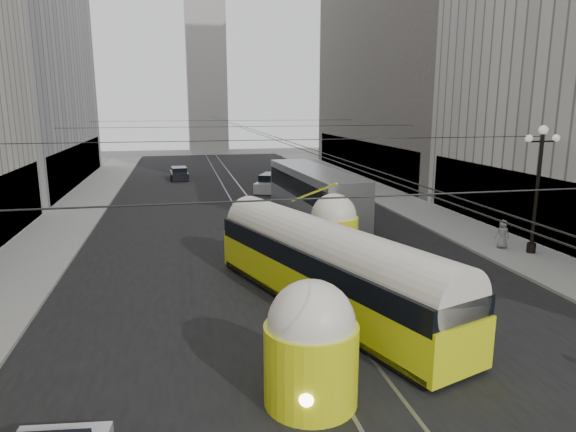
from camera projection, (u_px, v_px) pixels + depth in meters
name	position (u px, v px, depth m)	size (l,w,h in m)	color
road	(247.00, 210.00, 37.37)	(20.00, 85.00, 0.02)	black
sidewalk_left	(81.00, 206.00, 38.28)	(4.00, 72.00, 0.15)	gray
sidewalk_right	(383.00, 195.00, 43.12)	(4.00, 72.00, 0.15)	gray
rail_left	(237.00, 210.00, 37.22)	(0.12, 85.00, 0.04)	gray
rail_right	(257.00, 209.00, 37.52)	(0.12, 85.00, 0.04)	gray
building_right_far	(418.00, 17.00, 52.76)	(12.60, 32.60, 32.60)	#514C47
distant_tower	(206.00, 55.00, 79.60)	(6.00, 6.00, 31.36)	#B2AFA8
lamppost_right_mid	(538.00, 182.00, 25.26)	(1.86, 0.44, 6.37)	black
catenary	(249.00, 129.00, 35.18)	(25.00, 72.00, 0.23)	black
streetcar	(326.00, 266.00, 19.03)	(6.63, 14.45, 3.32)	yellow
city_bus	(314.00, 192.00, 34.15)	(3.54, 13.24, 3.33)	#A0A3A5
sedan_white_far	(272.00, 183.00, 45.26)	(3.84, 5.28, 1.54)	silver
sedan_dark_far	(179.00, 174.00, 52.35)	(1.90, 4.10, 1.27)	black
pedestrian_sidewalk_right	(503.00, 234.00, 26.71)	(0.73, 0.45, 1.50)	gray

